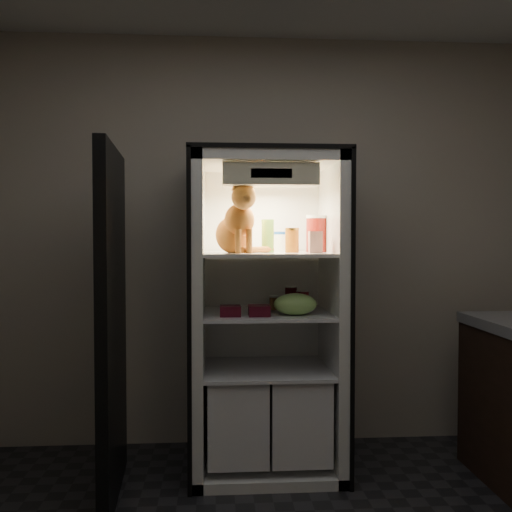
{
  "coord_description": "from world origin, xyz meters",
  "views": [
    {
      "loc": [
        -0.29,
        -2.0,
        1.39
      ],
      "look_at": [
        -0.06,
        1.32,
        1.27
      ],
      "focal_mm": 40.0,
      "sensor_mm": 36.0,
      "label": 1
    }
  ],
  "objects_px": {
    "pepper_jar": "(317,234)",
    "berry_box_right": "(259,311)",
    "refrigerator": "(266,335)",
    "tabby_cat": "(237,226)",
    "soda_can_c": "(303,301)",
    "soda_can_b": "(301,300)",
    "mayo_tub": "(281,242)",
    "berry_box_left": "(230,311)",
    "condiment_jar": "(274,303)",
    "salsa_jar": "(292,240)",
    "soda_can_a": "(291,298)",
    "grape_bag": "(295,304)",
    "cream_carton": "(315,242)",
    "parmesan_shaker": "(268,236)"
  },
  "relations": [
    {
      "from": "berry_box_right",
      "to": "soda_can_b",
      "type": "bearing_deg",
      "value": 40.32
    },
    {
      "from": "soda_can_b",
      "to": "grape_bag",
      "type": "bearing_deg",
      "value": -107.8
    },
    {
      "from": "refrigerator",
      "to": "tabby_cat",
      "type": "relative_size",
      "value": 4.56
    },
    {
      "from": "pepper_jar",
      "to": "berry_box_right",
      "type": "relative_size",
      "value": 1.85
    },
    {
      "from": "tabby_cat",
      "to": "mayo_tub",
      "type": "relative_size",
      "value": 3.34
    },
    {
      "from": "tabby_cat",
      "to": "grape_bag",
      "type": "xyz_separation_m",
      "value": [
        0.33,
        -0.07,
        -0.44
      ]
    },
    {
      "from": "soda_can_a",
      "to": "condiment_jar",
      "type": "distance_m",
      "value": 0.11
    },
    {
      "from": "refrigerator",
      "to": "soda_can_c",
      "type": "xyz_separation_m",
      "value": [
        0.21,
        -0.09,
        0.21
      ]
    },
    {
      "from": "soda_can_c",
      "to": "berry_box_right",
      "type": "distance_m",
      "value": 0.3
    },
    {
      "from": "mayo_tub",
      "to": "soda_can_c",
      "type": "relative_size",
      "value": 0.98
    },
    {
      "from": "berry_box_right",
      "to": "refrigerator",
      "type": "bearing_deg",
      "value": 76.27
    },
    {
      "from": "pepper_jar",
      "to": "soda_can_a",
      "type": "xyz_separation_m",
      "value": [
        -0.15,
        0.03,
        -0.39
      ]
    },
    {
      "from": "cream_carton",
      "to": "grape_bag",
      "type": "bearing_deg",
      "value": -178.91
    },
    {
      "from": "mayo_tub",
      "to": "soda_can_b",
      "type": "distance_m",
      "value": 0.39
    },
    {
      "from": "soda_can_b",
      "to": "grape_bag",
      "type": "distance_m",
      "value": 0.22
    },
    {
      "from": "soda_can_a",
      "to": "grape_bag",
      "type": "xyz_separation_m",
      "value": [
        -0.01,
        -0.27,
        -0.01
      ]
    },
    {
      "from": "soda_can_a",
      "to": "grape_bag",
      "type": "height_order",
      "value": "soda_can_a"
    },
    {
      "from": "parmesan_shaker",
      "to": "berry_box_left",
      "type": "bearing_deg",
      "value": -143.03
    },
    {
      "from": "cream_carton",
      "to": "soda_can_a",
      "type": "relative_size",
      "value": 0.9
    },
    {
      "from": "tabby_cat",
      "to": "salsa_jar",
      "type": "bearing_deg",
      "value": -8.7
    },
    {
      "from": "pepper_jar",
      "to": "berry_box_left",
      "type": "distance_m",
      "value": 0.73
    },
    {
      "from": "cream_carton",
      "to": "soda_can_c",
      "type": "height_order",
      "value": "cream_carton"
    },
    {
      "from": "mayo_tub",
      "to": "berry_box_left",
      "type": "xyz_separation_m",
      "value": [
        -0.32,
        -0.35,
        -0.38
      ]
    },
    {
      "from": "mayo_tub",
      "to": "soda_can_c",
      "type": "xyz_separation_m",
      "value": [
        0.11,
        -0.21,
        -0.35
      ]
    },
    {
      "from": "soda_can_a",
      "to": "berry_box_right",
      "type": "xyz_separation_m",
      "value": [
        -0.22,
        -0.29,
        -0.04
      ]
    },
    {
      "from": "tabby_cat",
      "to": "parmesan_shaker",
      "type": "height_order",
      "value": "tabby_cat"
    },
    {
      "from": "soda_can_a",
      "to": "tabby_cat",
      "type": "bearing_deg",
      "value": -148.93
    },
    {
      "from": "berry_box_left",
      "to": "salsa_jar",
      "type": "bearing_deg",
      "value": 20.44
    },
    {
      "from": "tabby_cat",
      "to": "grape_bag",
      "type": "relative_size",
      "value": 1.68
    },
    {
      "from": "cream_carton",
      "to": "soda_can_c",
      "type": "bearing_deg",
      "value": 114.47
    },
    {
      "from": "pepper_jar",
      "to": "soda_can_c",
      "type": "distance_m",
      "value": 0.43
    },
    {
      "from": "mayo_tub",
      "to": "grape_bag",
      "type": "distance_m",
      "value": 0.48
    },
    {
      "from": "soda_can_b",
      "to": "pepper_jar",
      "type": "bearing_deg",
      "value": 17.97
    },
    {
      "from": "grape_bag",
      "to": "refrigerator",
      "type": "bearing_deg",
      "value": 126.63
    },
    {
      "from": "soda_can_b",
      "to": "tabby_cat",
      "type": "bearing_deg",
      "value": -160.27
    },
    {
      "from": "mayo_tub",
      "to": "berry_box_left",
      "type": "bearing_deg",
      "value": -132.92
    },
    {
      "from": "tabby_cat",
      "to": "berry_box_left",
      "type": "xyz_separation_m",
      "value": [
        -0.04,
        -0.08,
        -0.47
      ]
    },
    {
      "from": "tabby_cat",
      "to": "berry_box_left",
      "type": "relative_size",
      "value": 3.56
    },
    {
      "from": "salsa_jar",
      "to": "soda_can_c",
      "type": "bearing_deg",
      "value": -2.4
    },
    {
      "from": "soda_can_c",
      "to": "refrigerator",
      "type": "bearing_deg",
      "value": 157.38
    },
    {
      "from": "parmesan_shaker",
      "to": "berry_box_left",
      "type": "relative_size",
      "value": 1.67
    },
    {
      "from": "condiment_jar",
      "to": "mayo_tub",
      "type": "bearing_deg",
      "value": 61.17
    },
    {
      "from": "tabby_cat",
      "to": "grape_bag",
      "type": "bearing_deg",
      "value": -29.02
    },
    {
      "from": "soda_can_a",
      "to": "soda_can_b",
      "type": "distance_m",
      "value": 0.08
    },
    {
      "from": "refrigerator",
      "to": "berry_box_right",
      "type": "relative_size",
      "value": 15.81
    },
    {
      "from": "parmesan_shaker",
      "to": "soda_can_c",
      "type": "height_order",
      "value": "parmesan_shaker"
    },
    {
      "from": "soda_can_c",
      "to": "berry_box_left",
      "type": "relative_size",
      "value": 1.09
    },
    {
      "from": "mayo_tub",
      "to": "berry_box_right",
      "type": "height_order",
      "value": "mayo_tub"
    },
    {
      "from": "soda_can_b",
      "to": "berry_box_left",
      "type": "distance_m",
      "value": 0.49
    },
    {
      "from": "condiment_jar",
      "to": "grape_bag",
      "type": "relative_size",
      "value": 0.34
    }
  ]
}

